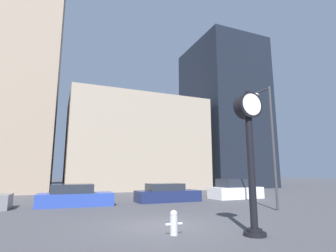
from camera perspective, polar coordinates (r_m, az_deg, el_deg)
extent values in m
plane|color=#424247|center=(10.73, -1.50, -20.88)|extent=(200.00, 200.00, 0.00)
cube|color=gray|center=(36.84, -31.52, 12.33)|extent=(11.34, 12.00, 30.36)
cube|color=gray|center=(35.25, -7.54, -4.14)|extent=(16.76, 12.00, 11.36)
cube|color=black|center=(42.26, 11.90, 2.49)|extent=(9.71, 12.00, 22.27)
cylinder|color=black|center=(9.51, 18.38, -21.40)|extent=(0.72, 0.72, 0.12)
cylinder|color=black|center=(9.49, 18.34, -20.75)|extent=(0.48, 0.48, 0.10)
cylinder|color=black|center=(9.32, 17.69, -9.47)|extent=(0.24, 0.24, 3.62)
cylinder|color=black|center=(9.60, 16.96, 4.22)|extent=(0.93, 0.42, 0.93)
cylinder|color=white|center=(9.44, 17.80, 4.51)|extent=(0.76, 0.02, 0.76)
cylinder|color=white|center=(9.76, 16.14, 3.93)|extent=(0.76, 0.02, 0.76)
sphere|color=black|center=(9.74, 16.80, 7.21)|extent=(0.12, 0.12, 0.12)
cube|color=#28429E|center=(17.72, -19.43, -14.85)|extent=(4.55, 2.12, 0.77)
cube|color=#232833|center=(17.67, -20.04, -12.67)|extent=(2.54, 1.79, 0.55)
cube|color=#19234C|center=(19.28, -0.04, -14.99)|extent=(4.54, 1.83, 0.77)
cube|color=#232833|center=(19.15, -0.68, -13.12)|extent=(2.50, 1.60, 0.50)
cube|color=silver|center=(22.37, 14.53, -13.87)|extent=(4.24, 2.09, 0.89)
cube|color=#232833|center=(22.20, 14.01, -11.94)|extent=(2.36, 1.79, 0.65)
cylinder|color=#B7B7BC|center=(9.13, 1.27, -20.79)|extent=(0.26, 0.26, 0.62)
sphere|color=#B7B7BC|center=(9.07, 1.26, -18.59)|extent=(0.24, 0.24, 0.24)
cylinder|color=#B7B7BC|center=(9.04, -0.04, -20.70)|extent=(0.17, 0.09, 0.09)
cylinder|color=#B7B7BC|center=(9.21, 2.55, -20.50)|extent=(0.17, 0.09, 0.09)
cylinder|color=#38383D|center=(15.98, 21.96, -4.03)|extent=(0.14, 0.14, 7.01)
cylinder|color=#38383D|center=(17.06, 19.78, 7.17)|extent=(0.11, 1.20, 0.11)
ellipsoid|color=silver|center=(17.46, 18.47, 6.36)|extent=(0.36, 0.60, 0.24)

